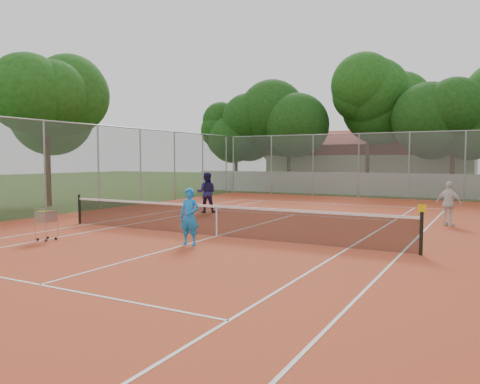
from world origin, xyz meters
The scene contains 12 objects.
ground centered at (0.00, 0.00, 0.00)m, with size 120.00×120.00×0.00m, color #1E3C10.
court_pad centered at (0.00, 0.00, 0.01)m, with size 18.00×34.00×0.02m, color #B34222.
court_lines centered at (0.00, 0.00, 0.02)m, with size 10.98×23.78×0.01m, color white.
tennis_net centered at (0.00, 0.00, 0.51)m, with size 11.88×0.10×0.98m, color black.
perimeter_fence centered at (0.00, 0.00, 2.00)m, with size 18.00×34.00×4.00m, color slate.
boundary_wall centered at (0.00, 19.00, 0.75)m, with size 26.00×0.30×1.50m, color silver.
clubhouse centered at (-2.00, 29.00, 2.20)m, with size 16.40×9.00×4.40m, color beige.
tropical_trees centered at (0.00, 22.00, 5.00)m, with size 29.00×19.00×10.00m, color black.
player_near centered at (0.14, -1.66, 0.82)m, with size 0.58×0.38×1.59m, color #1A83E0.
player_far_left centered at (-3.80, 5.35, 0.92)m, with size 0.87×0.68×1.79m, color #1B1848.
player_far_right centered at (6.08, 5.97, 0.82)m, with size 0.93×0.39×1.59m, color silver.
ball_hopper centered at (-3.94, -3.06, 0.50)m, with size 0.47×0.47×0.97m, color #B8B7BE.
Camera 1 is at (7.48, -12.22, 2.39)m, focal length 35.00 mm.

